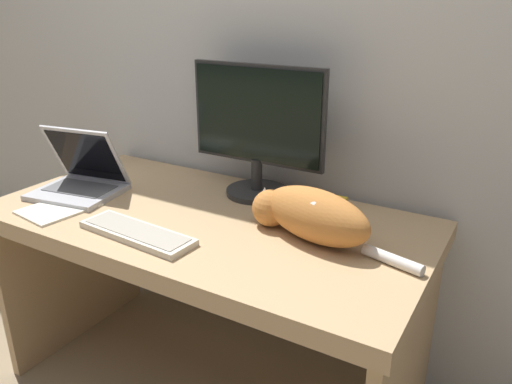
% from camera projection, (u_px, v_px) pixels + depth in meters
% --- Properties ---
extents(wall_back, '(6.40, 0.06, 2.60)m').
position_uv_depth(wall_back, '(269.00, 25.00, 1.80)').
color(wall_back, silver).
rests_on(wall_back, ground_plane).
extents(desk, '(1.47, 0.75, 0.72)m').
position_uv_depth(desk, '(206.00, 255.00, 1.71)').
color(desk, tan).
rests_on(desk, ground_plane).
extents(monitor, '(0.51, 0.22, 0.47)m').
position_uv_depth(monitor, '(257.00, 130.00, 1.75)').
color(monitor, '#282828').
rests_on(monitor, desk).
extents(laptop, '(0.33, 0.30, 0.24)m').
position_uv_depth(laptop, '(80.00, 180.00, 1.83)').
color(laptop, '#B7B7BC').
rests_on(laptop, desk).
extents(external_keyboard, '(0.40, 0.14, 0.02)m').
position_uv_depth(external_keyboard, '(137.00, 233.00, 1.51)').
color(external_keyboard, beige).
rests_on(external_keyboard, desk).
extents(cat, '(0.56, 0.24, 0.16)m').
position_uv_depth(cat, '(310.00, 214.00, 1.47)').
color(cat, '#C67A38').
rests_on(cat, desk).
extents(paper_notepad, '(0.21, 0.25, 0.01)m').
position_uv_depth(paper_notepad, '(59.00, 208.00, 1.70)').
color(paper_notepad, white).
rests_on(paper_notepad, desk).
extents(small_toy, '(0.04, 0.04, 0.04)m').
position_uv_depth(small_toy, '(340.00, 204.00, 1.70)').
color(small_toy, gold).
rests_on(small_toy, desk).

